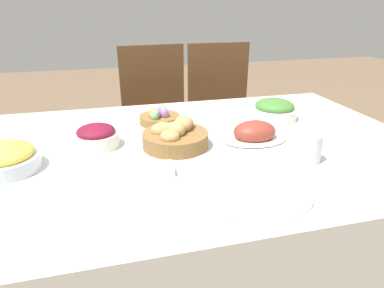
# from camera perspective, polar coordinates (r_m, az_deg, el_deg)

# --- Properties ---
(dining_table) EXTENTS (1.75, 1.15, 0.77)m
(dining_table) POSITION_cam_1_polar(r_m,az_deg,el_deg) (1.48, 0.20, -13.91)
(dining_table) COLOR silver
(dining_table) RESTS_ON ground
(chair_far_right) EXTENTS (0.43, 0.43, 1.01)m
(chair_far_right) POSITION_cam_1_polar(r_m,az_deg,el_deg) (2.33, 5.03, 4.40)
(chair_far_right) COLOR brown
(chair_far_right) RESTS_ON ground
(chair_far_center) EXTENTS (0.45, 0.45, 1.01)m
(chair_far_center) POSITION_cam_1_polar(r_m,az_deg,el_deg) (2.22, -5.64, 3.51)
(chair_far_center) COLOR brown
(chair_far_center) RESTS_ON ground
(bread_basket) EXTENTS (0.24, 0.24, 0.10)m
(bread_basket) POSITION_cam_1_polar(r_m,az_deg,el_deg) (1.26, -2.80, 1.28)
(bread_basket) COLOR olive
(bread_basket) RESTS_ON dining_table
(egg_basket) EXTENTS (0.18, 0.18, 0.08)m
(egg_basket) POSITION_cam_1_polar(r_m,az_deg,el_deg) (1.51, -5.43, 4.49)
(egg_basket) COLOR olive
(egg_basket) RESTS_ON dining_table
(ham_platter) EXTENTS (0.26, 0.18, 0.08)m
(ham_platter) POSITION_cam_1_polar(r_m,az_deg,el_deg) (1.34, 10.37, 1.79)
(ham_platter) COLOR white
(ham_platter) RESTS_ON dining_table
(pineapple_bowl) EXTENTS (0.21, 0.21, 0.09)m
(pineapple_bowl) POSITION_cam_1_polar(r_m,az_deg,el_deg) (1.23, -28.73, -2.10)
(pineapple_bowl) COLOR silver
(pineapple_bowl) RESTS_ON dining_table
(green_salad_bowl) EXTENTS (0.20, 0.20, 0.09)m
(green_salad_bowl) POSITION_cam_1_polar(r_m,az_deg,el_deg) (1.60, 13.54, 5.56)
(green_salad_bowl) COLOR white
(green_salad_bowl) RESTS_ON dining_table
(beet_salad_bowl) EXTENTS (0.16, 0.16, 0.08)m
(beet_salad_bowl) POSITION_cam_1_polar(r_m,az_deg,el_deg) (1.30, -15.64, 1.23)
(beet_salad_bowl) COLOR white
(beet_salad_bowl) RESTS_ON dining_table
(dinner_plate) EXTENTS (0.24, 0.24, 0.01)m
(dinner_plate) POSITION_cam_1_polar(r_m,az_deg,el_deg) (0.98, 12.70, -8.06)
(dinner_plate) COLOR white
(dinner_plate) RESTS_ON dining_table
(fork) EXTENTS (0.01, 0.19, 0.00)m
(fork) POSITION_cam_1_polar(r_m,az_deg,el_deg) (0.93, 4.67, -9.50)
(fork) COLOR silver
(fork) RESTS_ON dining_table
(knife) EXTENTS (0.01, 0.19, 0.00)m
(knife) POSITION_cam_1_polar(r_m,az_deg,el_deg) (1.05, 19.74, -6.89)
(knife) COLOR silver
(knife) RESTS_ON dining_table
(spoon) EXTENTS (0.01, 0.19, 0.00)m
(spoon) POSITION_cam_1_polar(r_m,az_deg,el_deg) (1.07, 21.09, -6.63)
(spoon) COLOR silver
(spoon) RESTS_ON dining_table
(drinking_cup) EXTENTS (0.07, 0.07, 0.10)m
(drinking_cup) POSITION_cam_1_polar(r_m,az_deg,el_deg) (1.20, 19.11, -0.71)
(drinking_cup) COLOR silver
(drinking_cup) RESTS_ON dining_table
(butter_dish) EXTENTS (0.10, 0.06, 0.03)m
(butter_dish) POSITION_cam_1_polar(r_m,az_deg,el_deg) (1.07, -5.88, -4.31)
(butter_dish) COLOR white
(butter_dish) RESTS_ON dining_table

